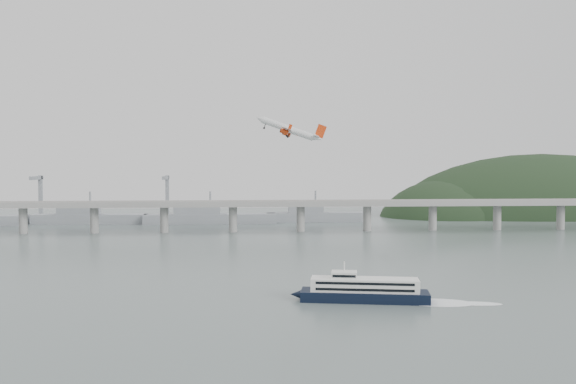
{
  "coord_description": "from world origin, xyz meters",
  "views": [
    {
      "loc": [
        -22.17,
        -247.89,
        50.0
      ],
      "look_at": [
        0.0,
        55.0,
        36.0
      ],
      "focal_mm": 38.0,
      "sensor_mm": 36.0,
      "label": 1
    }
  ],
  "objects": [
    {
      "name": "headland",
      "position": [
        285.18,
        331.75,
        -19.34
      ],
      "size": [
        365.0,
        155.0,
        156.0
      ],
      "color": "black",
      "rests_on": "ground"
    },
    {
      "name": "distant_fleet",
      "position": [
        -155.36,
        265.08,
        6.22
      ],
      "size": [
        453.0,
        60.9,
        40.0
      ],
      "color": "gray",
      "rests_on": "ground"
    },
    {
      "name": "ground",
      "position": [
        0.0,
        0.0,
        0.0
      ],
      "size": [
        900.0,
        900.0,
        0.0
      ],
      "primitive_type": "plane",
      "color": "#556261",
      "rests_on": "ground"
    },
    {
      "name": "airliner",
      "position": [
        3.98,
        96.94,
        69.46
      ],
      "size": [
        40.83,
        37.48,
        16.86
      ],
      "rotation": [
        0.05,
        -0.35,
        2.95
      ],
      "color": "silver",
      "rests_on": "ground"
    },
    {
      "name": "ferry",
      "position": [
        21.77,
        -30.4,
        3.91
      ],
      "size": [
        75.96,
        23.35,
        14.41
      ],
      "rotation": [
        0.0,
        0.0,
        -0.18
      ],
      "color": "black",
      "rests_on": "ground"
    },
    {
      "name": "bridge",
      "position": [
        -1.15,
        200.0,
        17.65
      ],
      "size": [
        800.0,
        22.0,
        23.9
      ],
      "color": "gray",
      "rests_on": "ground"
    }
  ]
}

